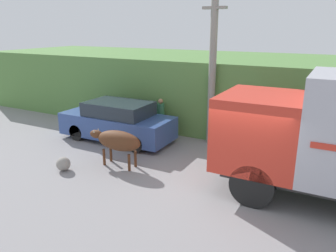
{
  "coord_description": "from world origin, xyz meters",
  "views": [
    {
      "loc": [
        2.06,
        -8.16,
        4.47
      ],
      "look_at": [
        -2.45,
        0.34,
        1.55
      ],
      "focal_mm": 35.0,
      "sensor_mm": 36.0,
      "label": 1
    }
  ],
  "objects_px": {
    "brown_cow": "(118,141)",
    "utility_pole": "(212,67)",
    "pedestrian_on_hill": "(161,115)",
    "roadside_rock": "(63,164)",
    "parked_suv": "(117,122)"
  },
  "relations": [
    {
      "from": "parked_suv",
      "to": "utility_pole",
      "type": "distance_m",
      "value": 4.37
    },
    {
      "from": "parked_suv",
      "to": "utility_pole",
      "type": "height_order",
      "value": "utility_pole"
    },
    {
      "from": "utility_pole",
      "to": "roadside_rock",
      "type": "distance_m",
      "value": 6.38
    },
    {
      "from": "utility_pole",
      "to": "brown_cow",
      "type": "bearing_deg",
      "value": -117.29
    },
    {
      "from": "utility_pole",
      "to": "pedestrian_on_hill",
      "type": "bearing_deg",
      "value": -175.68
    },
    {
      "from": "brown_cow",
      "to": "parked_suv",
      "type": "height_order",
      "value": "parked_suv"
    },
    {
      "from": "parked_suv",
      "to": "utility_pole",
      "type": "relative_size",
      "value": 0.8
    },
    {
      "from": "parked_suv",
      "to": "utility_pole",
      "type": "bearing_deg",
      "value": 22.58
    },
    {
      "from": "pedestrian_on_hill",
      "to": "utility_pole",
      "type": "height_order",
      "value": "utility_pole"
    },
    {
      "from": "utility_pole",
      "to": "roadside_rock",
      "type": "xyz_separation_m",
      "value": [
        -3.2,
        -4.77,
        -2.78
      ]
    },
    {
      "from": "brown_cow",
      "to": "utility_pole",
      "type": "xyz_separation_m",
      "value": [
        1.86,
        3.61,
        2.13
      ]
    },
    {
      "from": "pedestrian_on_hill",
      "to": "utility_pole",
      "type": "bearing_deg",
      "value": 170.09
    },
    {
      "from": "parked_suv",
      "to": "pedestrian_on_hill",
      "type": "relative_size",
      "value": 2.89
    },
    {
      "from": "pedestrian_on_hill",
      "to": "utility_pole",
      "type": "distance_m",
      "value": 3.04
    },
    {
      "from": "pedestrian_on_hill",
      "to": "utility_pole",
      "type": "relative_size",
      "value": 0.28
    }
  ]
}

